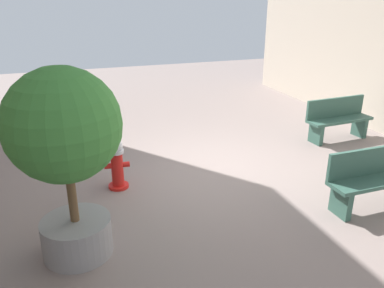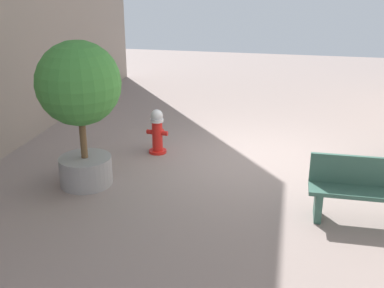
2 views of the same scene
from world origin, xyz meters
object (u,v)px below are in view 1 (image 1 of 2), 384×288
Objects in this scene: fire_hydrant at (117,164)px; bench_near at (338,118)px; bench_far at (374,178)px; planter_tree at (65,141)px.

fire_hydrant is 5.21m from bench_near.
bench_near is (-5.16, -0.71, 0.05)m from fire_hydrant.
planter_tree is (4.43, -0.34, 1.06)m from bench_far.
planter_tree reaches higher than bench_far.
planter_tree is (0.79, 1.65, 1.10)m from fire_hydrant.
bench_near reaches higher than fire_hydrant.
fire_hydrant is at bearing -115.71° from planter_tree.
bench_far is at bearing 151.31° from fire_hydrant.
bench_near is at bearing -172.13° from fire_hydrant.
bench_far is (-3.64, 1.99, 0.05)m from fire_hydrant.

